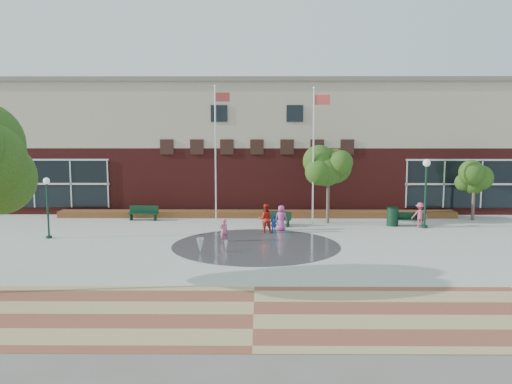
{
  "coord_description": "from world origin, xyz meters",
  "views": [
    {
      "loc": [
        0.2,
        -23.59,
        5.96
      ],
      "look_at": [
        0.0,
        4.0,
        2.6
      ],
      "focal_mm": 38.0,
      "sensor_mm": 36.0,
      "label": 1
    }
  ],
  "objects_px": {
    "flagpole_left": "(216,146)",
    "child_splash": "(224,230)",
    "trash_can": "(393,216)",
    "bench_left": "(143,216)",
    "flagpole_right": "(314,149)"
  },
  "relations": [
    {
      "from": "bench_left",
      "to": "child_splash",
      "type": "bearing_deg",
      "value": -43.75
    },
    {
      "from": "flagpole_left",
      "to": "bench_left",
      "type": "xyz_separation_m",
      "value": [
        -4.66,
        -0.27,
        -4.44
      ]
    },
    {
      "from": "flagpole_left",
      "to": "bench_left",
      "type": "distance_m",
      "value": 6.44
    },
    {
      "from": "flagpole_left",
      "to": "flagpole_right",
      "type": "distance_m",
      "value": 6.31
    },
    {
      "from": "flagpole_left",
      "to": "child_splash",
      "type": "height_order",
      "value": "flagpole_left"
    },
    {
      "from": "flagpole_left",
      "to": "trash_can",
      "type": "bearing_deg",
      "value": -18.44
    },
    {
      "from": "flagpole_right",
      "to": "child_splash",
      "type": "xyz_separation_m",
      "value": [
        -5.09,
        -4.64,
        -4.0
      ]
    },
    {
      "from": "bench_left",
      "to": "flagpole_left",
      "type": "bearing_deg",
      "value": 8.49
    },
    {
      "from": "child_splash",
      "to": "bench_left",
      "type": "bearing_deg",
      "value": -79.37
    },
    {
      "from": "flagpole_right",
      "to": "bench_left",
      "type": "height_order",
      "value": "flagpole_right"
    },
    {
      "from": "flagpole_right",
      "to": "child_splash",
      "type": "bearing_deg",
      "value": -128.42
    },
    {
      "from": "flagpole_left",
      "to": "child_splash",
      "type": "xyz_separation_m",
      "value": [
        0.89,
        -6.64,
        -4.13
      ]
    },
    {
      "from": "bench_left",
      "to": "child_splash",
      "type": "relative_size",
      "value": 1.56
    },
    {
      "from": "flagpole_left",
      "to": "flagpole_right",
      "type": "relative_size",
      "value": 1.03
    },
    {
      "from": "trash_can",
      "to": "child_splash",
      "type": "distance_m",
      "value": 10.83
    }
  ]
}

